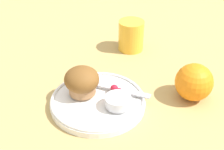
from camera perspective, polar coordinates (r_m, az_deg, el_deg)
The scene contains 8 objects.
ground_plane at distance 0.72m, azimuth -3.17°, elevation -4.47°, with size 3.00×3.00×0.00m, color tan.
plate at distance 0.69m, azimuth -2.60°, elevation -4.81°, with size 0.21×0.21×0.02m.
muffin at distance 0.69m, azimuth -5.53°, elevation -1.13°, with size 0.08×0.08×0.06m.
cream_ramekin at distance 0.66m, azimuth 1.11°, elevation -4.71°, with size 0.06×0.06×0.02m.
berry_pair at distance 0.70m, azimuth 0.84°, elevation -2.76°, with size 0.03×0.02×0.02m.
butter_knife at distance 0.71m, azimuth 0.25°, elevation -2.38°, with size 0.16×0.10×0.00m.
orange_fruit at distance 0.72m, azimuth 14.76°, elevation -1.27°, with size 0.09×0.09×0.09m.
juice_glass at distance 0.89m, azimuth 3.51°, elevation 7.24°, with size 0.07×0.07×0.09m.
Camera 1 is at (0.47, -0.31, 0.45)m, focal length 50.00 mm.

